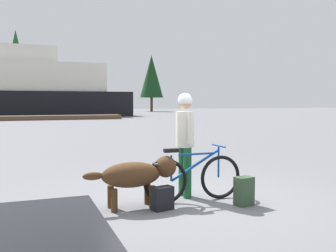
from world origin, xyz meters
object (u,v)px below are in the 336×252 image
at_px(bicycle, 193,178).
at_px(dog, 137,175).
at_px(handbag_pannier, 163,198).
at_px(sailboat_moored, 18,112).
at_px(backpack, 244,191).
at_px(person_cyclist, 185,134).

bearing_deg(bicycle, dog, -179.43).
bearing_deg(handbag_pannier, sailboat_moored, 93.79).
bearing_deg(backpack, person_cyclist, 127.57).
xyz_separation_m(person_cyclist, sailboat_moored, (-3.33, 39.97, -0.61)).
xyz_separation_m(bicycle, backpack, (0.66, -0.51, -0.17)).
bearing_deg(dog, sailboat_moored, 93.35).
bearing_deg(backpack, sailboat_moored, 95.58).
bearing_deg(backpack, handbag_pannier, 170.19).
relative_size(bicycle, sailboat_moored, 0.23).
relative_size(person_cyclist, sailboat_moored, 0.24).
relative_size(person_cyclist, dog, 1.21).
xyz_separation_m(bicycle, dog, (-0.97, -0.01, 0.12)).
relative_size(bicycle, handbag_pannier, 4.87).
height_order(person_cyclist, dog, person_cyclist).
bearing_deg(bicycle, person_cyclist, 89.25).
bearing_deg(dog, bicycle, 0.57).
distance_m(dog, sailboat_moored, 40.40).
relative_size(backpack, handbag_pannier, 1.28).
bearing_deg(person_cyclist, handbag_pannier, -135.66).
bearing_deg(sailboat_moored, bicycle, -85.28).
relative_size(handbag_pannier, sailboat_moored, 0.05).
relative_size(person_cyclist, handbag_pannier, 5.03).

